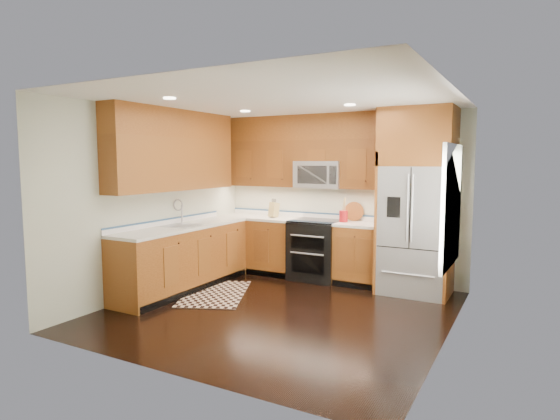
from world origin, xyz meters
The scene contains 16 objects.
ground centered at (0.00, 0.00, 0.00)m, with size 4.00×4.00×0.00m, color black.
wall_back centered at (0.00, 2.00, 1.30)m, with size 4.00×0.02×2.60m, color #B6BAA7.
wall_left centered at (-2.00, 0.00, 1.30)m, with size 0.02×4.00×2.60m, color #B6BAA7.
wall_right centered at (2.00, 0.00, 1.30)m, with size 0.02×4.00×2.60m, color #B6BAA7.
window centered at (1.98, 0.20, 1.40)m, with size 0.04×1.10×1.30m.
base_cabinets centered at (-1.23, 0.90, 0.45)m, with size 2.85×3.00×0.90m.
countertop centered at (-1.09, 1.01, 0.92)m, with size 2.86×3.01×0.04m.
upper_cabinets centered at (-1.15, 1.09, 2.02)m, with size 2.85×3.00×1.15m.
range centered at (-0.25, 1.67, 0.47)m, with size 0.76×0.67×0.95m.
microwave centered at (-0.25, 1.80, 1.66)m, with size 0.76×0.40×0.42m.
refrigerator centered at (1.30, 1.63, 1.30)m, with size 0.98×0.75×2.60m.
sink_faucet centered at (-1.73, 0.23, 0.99)m, with size 0.54×0.44×0.37m.
rug centered at (-1.16, 0.23, 0.01)m, with size 0.82×1.37×0.01m, color black.
knife_block centered at (-1.05, 1.74, 1.07)m, with size 0.13×0.16×0.31m.
utensil_crock centered at (0.19, 1.71, 1.07)m, with size 0.17×0.17×0.37m.
cutting_board centered at (0.28, 1.93, 0.95)m, with size 0.30×0.30×0.02m, color brown.
Camera 1 is at (2.75, -5.00, 1.87)m, focal length 30.00 mm.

